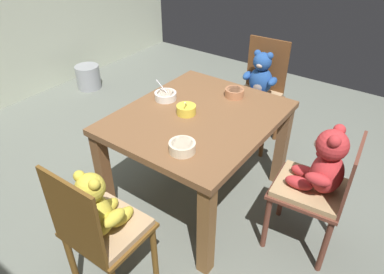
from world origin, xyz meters
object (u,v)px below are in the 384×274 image
Objects in this scene: porridge_bowl_yellow_center at (186,109)px; porridge_bowl_terracotta_near_right at (234,93)px; teddy_chair_near_front at (321,175)px; metal_pail at (88,77)px; teddy_chair_near_right at (259,85)px; dining_table at (198,129)px; porridge_bowl_white_far_center at (166,96)px; teddy_chair_near_left at (99,219)px; porridge_bowl_cream_near_left at (182,147)px.

porridge_bowl_terracotta_near_right is at bearing -18.20° from porridge_bowl_yellow_center.
teddy_chair_near_front is at bearing -113.17° from porridge_bowl_terracotta_near_right.
metal_pail is (0.81, 2.08, -0.60)m from porridge_bowl_yellow_center.
teddy_chair_near_right reaches higher than metal_pail.
dining_table is 1.22× the size of teddy_chair_near_right.
porridge_bowl_terracotta_near_right is at bearing -49.13° from porridge_bowl_white_far_center.
porridge_bowl_yellow_center is 0.46× the size of metal_pail.
porridge_bowl_terracotta_near_right is at bearing -28.66° from teddy_chair_near_front.
dining_table is 8.71× the size of porridge_bowl_yellow_center.
porridge_bowl_yellow_center is (-0.07, 0.91, 0.17)m from teddy_chair_near_front.
porridge_bowl_terracotta_near_right is (1.30, -0.02, 0.19)m from teddy_chair_near_left.
teddy_chair_near_left is 1.01× the size of teddy_chair_near_front.
teddy_chair_near_right is 6.82× the size of porridge_bowl_terracotta_near_right.
teddy_chair_near_right is at bearing 0.62° from teddy_chair_near_left.
teddy_chair_near_front is at bearing -90.44° from porridge_bowl_white_far_center.
teddy_chair_near_left is at bearing -172.72° from porridge_bowl_yellow_center.
teddy_chair_near_right is at bearing -3.95° from porridge_bowl_yellow_center.
teddy_chair_near_front is 0.95× the size of teddy_chair_near_right.
porridge_bowl_white_far_center is at bearing 130.87° from porridge_bowl_terracotta_near_right.
dining_table is 0.40m from porridge_bowl_terracotta_near_right.
teddy_chair_near_left is at bearing -1.35° from teddy_chair_near_right.
teddy_chair_near_front is 5.84× the size of porridge_bowl_cream_near_left.
teddy_chair_near_left is 5.42× the size of porridge_bowl_white_far_center.
teddy_chair_near_left is 1.86m from teddy_chair_near_right.
dining_table is at bearing -3.11° from teddy_chair_near_front.
teddy_chair_near_front reaches higher than porridge_bowl_terracotta_near_right.
teddy_chair_near_right is 0.96m from porridge_bowl_white_far_center.
teddy_chair_near_front is 3.17× the size of metal_pail.
teddy_chair_near_front is 6.51× the size of porridge_bowl_terracotta_near_right.
porridge_bowl_yellow_center is at bearing -111.27° from metal_pail.
porridge_bowl_yellow_center is at bearing -108.25° from porridge_bowl_white_far_center.
porridge_bowl_terracotta_near_right is (0.41, -0.13, -0.00)m from porridge_bowl_yellow_center.
porridge_bowl_white_far_center is 0.65m from porridge_bowl_cream_near_left.
dining_table is 0.35m from porridge_bowl_white_far_center.
porridge_bowl_cream_near_left is (0.54, -0.12, 0.19)m from teddy_chair_near_left.
porridge_bowl_terracotta_near_right reaches higher than dining_table.
porridge_bowl_white_far_center is at bearing 82.04° from dining_table.
dining_table is 1.27× the size of teddy_chair_near_left.
teddy_chair_near_left is at bearing 44.88° from teddy_chair_near_front.
teddy_chair_near_front is 1.23m from teddy_chair_near_right.
teddy_chair_near_front reaches higher than porridge_bowl_cream_near_left.
teddy_chair_near_front is 1.17m from porridge_bowl_white_far_center.
teddy_chair_near_left is at bearing -159.89° from porridge_bowl_white_far_center.
metal_pail is at bearing 70.23° from dining_table.
porridge_bowl_yellow_center is at bearing 6.45° from teddy_chair_near_left.
metal_pail is at bearing -88.53° from teddy_chair_near_right.
teddy_chair_near_left is 1.31m from porridge_bowl_terracotta_near_right.
metal_pail is (1.16, 2.31, -0.60)m from porridge_bowl_cream_near_left.
teddy_chair_near_left reaches higher than metal_pail.
teddy_chair_near_left is at bearing -127.84° from metal_pail.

